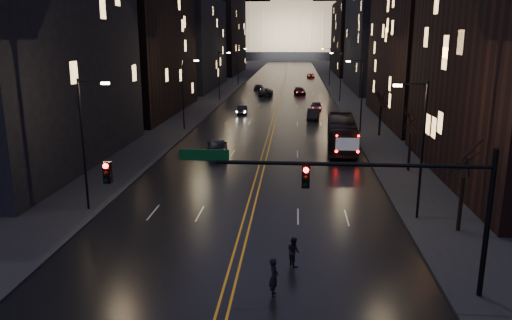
% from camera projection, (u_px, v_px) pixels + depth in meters
% --- Properties ---
extents(ground, '(900.00, 900.00, 0.00)m').
position_uv_depth(ground, '(229.00, 289.00, 23.63)').
color(ground, black).
rests_on(ground, ground).
extents(road, '(20.00, 320.00, 0.02)m').
position_uv_depth(road, '(286.00, 76.00, 149.39)').
color(road, black).
rests_on(road, ground).
extents(sidewalk_left, '(8.00, 320.00, 0.16)m').
position_uv_depth(sidewalk_left, '(239.00, 75.00, 150.44)').
color(sidewalk_left, black).
rests_on(sidewalk_left, ground).
extents(sidewalk_right, '(8.00, 320.00, 0.16)m').
position_uv_depth(sidewalk_right, '(333.00, 76.00, 148.30)').
color(sidewalk_right, black).
rests_on(sidewalk_right, ground).
extents(center_line, '(0.62, 320.00, 0.01)m').
position_uv_depth(center_line, '(286.00, 76.00, 149.38)').
color(center_line, orange).
rests_on(center_line, road).
extents(building_left_near, '(12.00, 28.00, 22.00)m').
position_uv_depth(building_left_near, '(23.00, 43.00, 43.87)').
color(building_left_near, black).
rests_on(building_left_near, ground).
extents(building_left_mid, '(12.00, 30.00, 28.00)m').
position_uv_depth(building_left_mid, '(135.00, 20.00, 74.10)').
color(building_left_mid, black).
rests_on(building_left_mid, ground).
extents(building_left_far, '(12.00, 34.00, 20.00)m').
position_uv_depth(building_left_far, '(189.00, 44.00, 111.82)').
color(building_left_far, black).
rests_on(building_left_far, ground).
extents(building_left_dist, '(12.00, 40.00, 24.00)m').
position_uv_depth(building_left_dist, '(221.00, 35.00, 157.77)').
color(building_left_dist, black).
rests_on(building_left_dist, ground).
extents(building_right_mid, '(12.00, 34.00, 26.00)m').
position_uv_depth(building_right_mid, '(380.00, 30.00, 107.88)').
color(building_right_mid, black).
rests_on(building_right_mid, ground).
extents(building_right_dist, '(12.00, 40.00, 22.00)m').
position_uv_depth(building_right_dist, '(355.00, 38.00, 154.80)').
color(building_right_dist, black).
rests_on(building_right_dist, ground).
extents(capitol, '(90.00, 50.00, 58.50)m').
position_uv_depth(capitol, '(291.00, 25.00, 261.32)').
color(capitol, black).
rests_on(capitol, ground).
extents(traffic_signal, '(17.29, 0.45, 7.00)m').
position_uv_depth(traffic_signal, '(360.00, 189.00, 21.94)').
color(traffic_signal, black).
rests_on(traffic_signal, ground).
extents(streetlamp_right_near, '(2.13, 0.25, 9.00)m').
position_uv_depth(streetlamp_right_near, '(420.00, 144.00, 31.25)').
color(streetlamp_right_near, black).
rests_on(streetlamp_right_near, ground).
extents(streetlamp_left_near, '(2.13, 0.25, 9.00)m').
position_uv_depth(streetlamp_left_near, '(85.00, 138.00, 32.91)').
color(streetlamp_left_near, black).
rests_on(streetlamp_left_near, ground).
extents(streetlamp_right_mid, '(2.13, 0.25, 9.00)m').
position_uv_depth(streetlamp_right_mid, '(360.00, 92.00, 60.27)').
color(streetlamp_right_mid, black).
rests_on(streetlamp_right_mid, ground).
extents(streetlamp_left_mid, '(2.13, 0.25, 9.00)m').
position_uv_depth(streetlamp_left_mid, '(184.00, 90.00, 61.93)').
color(streetlamp_left_mid, black).
rests_on(streetlamp_left_mid, ground).
extents(streetlamp_right_far, '(2.13, 0.25, 9.00)m').
position_uv_depth(streetlamp_right_far, '(340.00, 74.00, 89.29)').
color(streetlamp_right_far, black).
rests_on(streetlamp_right_far, ground).
extents(streetlamp_left_far, '(2.13, 0.25, 9.00)m').
position_uv_depth(streetlamp_left_far, '(220.00, 73.00, 90.95)').
color(streetlamp_left_far, black).
rests_on(streetlamp_left_far, ground).
extents(streetlamp_right_dist, '(2.13, 0.25, 9.00)m').
position_uv_depth(streetlamp_right_dist, '(329.00, 64.00, 118.31)').
color(streetlamp_right_dist, black).
rests_on(streetlamp_right_dist, ground).
extents(streetlamp_left_dist, '(2.13, 0.25, 9.00)m').
position_uv_depth(streetlamp_left_dist, '(239.00, 64.00, 119.97)').
color(streetlamp_left_dist, black).
rests_on(streetlamp_left_dist, ground).
extents(tree_right_near, '(2.40, 2.40, 6.65)m').
position_uv_depth(tree_right_near, '(465.00, 161.00, 29.28)').
color(tree_right_near, black).
rests_on(tree_right_near, ground).
extents(tree_right_mid, '(2.40, 2.40, 6.65)m').
position_uv_depth(tree_right_mid, '(412.00, 121.00, 42.83)').
color(tree_right_mid, black).
rests_on(tree_right_mid, ground).
extents(tree_right_far, '(2.40, 2.40, 6.65)m').
position_uv_depth(tree_right_far, '(381.00, 99.00, 58.30)').
color(tree_right_far, black).
rests_on(tree_right_far, ground).
extents(bus, '(3.44, 12.10, 3.33)m').
position_uv_depth(bus, '(342.00, 133.00, 52.48)').
color(bus, black).
rests_on(bus, ground).
extents(oncoming_car_a, '(2.57, 5.19, 1.70)m').
position_uv_depth(oncoming_car_a, '(217.00, 146.00, 50.14)').
color(oncoming_car_a, black).
rests_on(oncoming_car_a, ground).
extents(oncoming_car_b, '(1.82, 4.34, 1.40)m').
position_uv_depth(oncoming_car_b, '(242.00, 110.00, 76.10)').
color(oncoming_car_b, black).
rests_on(oncoming_car_b, ground).
extents(oncoming_car_c, '(2.75, 5.71, 1.57)m').
position_uv_depth(oncoming_car_c, '(266.00, 92.00, 99.91)').
color(oncoming_car_c, black).
rests_on(oncoming_car_c, ground).
extents(oncoming_car_d, '(2.10, 4.91, 1.41)m').
position_uv_depth(oncoming_car_d, '(259.00, 88.00, 108.93)').
color(oncoming_car_d, black).
rests_on(oncoming_car_d, ground).
extents(receding_car_a, '(1.96, 4.88, 1.58)m').
position_uv_depth(receding_car_a, '(313.00, 114.00, 71.28)').
color(receding_car_a, black).
rests_on(receding_car_a, ground).
extents(receding_car_b, '(2.06, 4.45, 1.48)m').
position_uv_depth(receding_car_b, '(316.00, 106.00, 79.72)').
color(receding_car_b, black).
rests_on(receding_car_b, ground).
extents(receding_car_c, '(2.66, 5.21, 1.45)m').
position_uv_depth(receding_car_c, '(300.00, 91.00, 101.08)').
color(receding_car_c, black).
rests_on(receding_car_c, ground).
extents(receding_car_d, '(2.07, 4.47, 1.24)m').
position_uv_depth(receding_car_d, '(311.00, 76.00, 142.52)').
color(receding_car_d, black).
rests_on(receding_car_d, ground).
extents(pedestrian_a, '(0.47, 0.69, 1.84)m').
position_uv_depth(pedestrian_a, '(274.00, 277.00, 22.81)').
color(pedestrian_a, black).
rests_on(pedestrian_a, ground).
extents(pedestrian_b, '(0.74, 0.86, 1.55)m').
position_uv_depth(pedestrian_b, '(294.00, 251.00, 25.88)').
color(pedestrian_b, black).
rests_on(pedestrian_b, ground).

